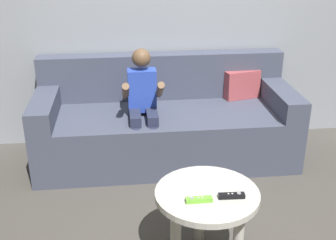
{
  "coord_description": "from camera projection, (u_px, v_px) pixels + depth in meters",
  "views": [
    {
      "loc": [
        -0.5,
        -2.07,
        1.75
      ],
      "look_at": [
        -0.21,
        0.56,
        0.6
      ],
      "focal_mm": 46.64,
      "sensor_mm": 36.0,
      "label": 1
    }
  ],
  "objects": [
    {
      "name": "game_remote_black_near_edge",
      "position": [
        232.0,
        196.0,
        2.3
      ],
      "size": [
        0.14,
        0.04,
        0.03
      ],
      "color": "black",
      "rests_on": "coffee_table"
    },
    {
      "name": "couch",
      "position": [
        166.0,
        124.0,
        3.6
      ],
      "size": [
        2.06,
        0.8,
        0.81
      ],
      "color": "#474C60",
      "rests_on": "ground"
    },
    {
      "name": "game_remote_lime_center",
      "position": [
        199.0,
        200.0,
        2.26
      ],
      "size": [
        0.14,
        0.04,
        0.03
      ],
      "color": "#72C638",
      "rests_on": "coffee_table"
    },
    {
      "name": "coffee_table",
      "position": [
        206.0,
        204.0,
        2.39
      ],
      "size": [
        0.57,
        0.57,
        0.46
      ],
      "color": "beige",
      "rests_on": "ground"
    },
    {
      "name": "person_seated_on_couch",
      "position": [
        143.0,
        103.0,
        3.32
      ],
      "size": [
        0.31,
        0.38,
        0.95
      ],
      "color": "#282D47",
      "rests_on": "ground"
    }
  ]
}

